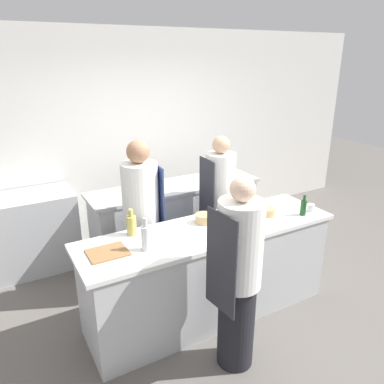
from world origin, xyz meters
name	(u,v)px	position (x,y,z in m)	size (l,w,h in m)	color
ground_plane	(209,311)	(0.00, 0.00, 0.00)	(16.00, 16.00, 0.00)	#605B56
wall_back	(127,138)	(0.00, 2.13, 1.40)	(8.00, 0.06, 2.80)	silver
prep_counter	(210,272)	(0.00, 0.00, 0.47)	(2.51, 0.71, 0.94)	#B7BABC
pass_counter	(176,220)	(0.27, 1.25, 0.47)	(2.18, 0.60, 0.94)	#B7BABC
oven_range	(35,232)	(-1.36, 1.77, 0.47)	(0.95, 0.61, 0.94)	#B7BABC
chef_at_prep_near	(238,277)	(-0.15, -0.65, 0.83)	(0.38, 0.36, 1.65)	black
chef_at_stove	(142,221)	(-0.43, 0.64, 0.85)	(0.39, 0.38, 1.70)	black
chef_at_pass_far	(219,205)	(0.56, 0.69, 0.82)	(0.36, 0.34, 1.63)	black
bottle_olive_oil	(146,237)	(-0.68, -0.08, 1.05)	(0.08, 0.08, 0.29)	silver
bottle_vinegar	(131,225)	(-0.68, 0.24, 1.03)	(0.09, 0.09, 0.25)	#B2A84C
bottle_wine	(303,207)	(0.98, -0.19, 1.02)	(0.06, 0.06, 0.21)	#19471E
bowl_mixing_large	(204,218)	(0.01, 0.14, 0.98)	(0.17, 0.17, 0.09)	tan
bowl_prep_small	(248,224)	(0.33, -0.15, 0.97)	(0.23, 0.23, 0.07)	tan
bowl_ceramic_blue	(267,211)	(0.66, -0.02, 0.98)	(0.17, 0.17, 0.08)	tan
cup	(311,208)	(1.12, -0.16, 0.97)	(0.07, 0.07, 0.08)	white
cutting_board	(108,252)	(-0.98, 0.02, 0.94)	(0.32, 0.27, 0.01)	olive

